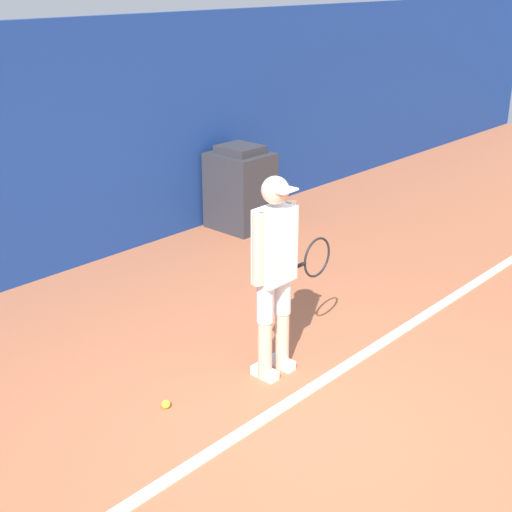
# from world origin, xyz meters

# --- Properties ---
(ground_plane) EXTENTS (24.00, 24.00, 0.00)m
(ground_plane) POSITION_xyz_m (0.00, 0.00, 0.00)
(ground_plane) COLOR #B76642
(back_wall) EXTENTS (24.00, 0.10, 2.72)m
(back_wall) POSITION_xyz_m (0.00, 4.03, 1.36)
(back_wall) COLOR navy
(back_wall) RESTS_ON ground_plane
(court_baseline) EXTENTS (21.60, 0.10, 0.01)m
(court_baseline) POSITION_xyz_m (0.00, 0.39, 0.01)
(court_baseline) COLOR white
(court_baseline) RESTS_ON ground_plane
(tennis_player) EXTENTS (0.99, 0.28, 1.71)m
(tennis_player) POSITION_xyz_m (0.46, 0.79, 0.96)
(tennis_player) COLOR beige
(tennis_player) RESTS_ON ground_plane
(tennis_ball) EXTENTS (0.07, 0.07, 0.07)m
(tennis_ball) POSITION_xyz_m (-0.53, 1.05, 0.03)
(tennis_ball) COLOR #D1E533
(tennis_ball) RESTS_ON ground_plane
(covered_chair) EXTENTS (0.66, 0.74, 1.10)m
(covered_chair) POSITION_xyz_m (2.93, 3.56, 0.52)
(covered_chair) COLOR #333338
(covered_chair) RESTS_ON ground_plane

